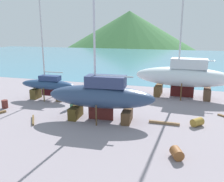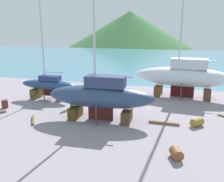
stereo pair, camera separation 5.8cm
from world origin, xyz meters
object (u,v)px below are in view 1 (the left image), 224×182
(barrel_by_slipway, at_px, (177,153))
(barrel_ochre, at_px, (117,97))
(worker, at_px, (72,99))
(barrel_tar_black, at_px, (197,122))
(sailboat_large_starboard, at_px, (48,85))
(sailboat_far_slipway, at_px, (101,96))
(sailboat_small_center, at_px, (183,76))
(barrel_rust_near, at_px, (5,104))

(barrel_by_slipway, bearing_deg, barrel_ochre, 122.23)
(worker, relative_size, barrel_tar_black, 1.81)
(barrel_by_slipway, bearing_deg, sailboat_large_starboard, 147.33)
(sailboat_far_slipway, xyz_separation_m, barrel_by_slipway, (6.29, -4.66, -1.75))
(sailboat_far_slipway, relative_size, worker, 8.71)
(sailboat_small_center, relative_size, barrel_tar_black, 19.72)
(sailboat_small_center, relative_size, worker, 10.92)
(sailboat_large_starboard, distance_m, barrel_by_slipway, 16.39)
(barrel_ochre, bearing_deg, worker, -137.13)
(barrel_ochre, bearing_deg, sailboat_far_slipway, -87.95)
(barrel_by_slipway, xyz_separation_m, barrel_tar_black, (1.31, 5.52, -0.00))
(worker, bearing_deg, barrel_ochre, -97.43)
(sailboat_far_slipway, height_order, sailboat_small_center, sailboat_small_center)
(sailboat_far_slipway, bearing_deg, worker, -35.15)
(barrel_tar_black, bearing_deg, barrel_ochre, 148.55)
(sailboat_large_starboard, xyz_separation_m, barrel_rust_near, (-2.39, -3.91, -1.21))
(sailboat_small_center, bearing_deg, barrel_by_slipway, 92.49)
(barrel_by_slipway, relative_size, barrel_tar_black, 0.88)
(worker, xyz_separation_m, barrel_by_slipway, (10.09, -6.95, -0.57))
(barrel_rust_near, bearing_deg, barrel_tar_black, 2.01)
(sailboat_large_starboard, relative_size, barrel_tar_black, 11.49)
(barrel_ochre, xyz_separation_m, barrel_tar_black, (7.80, -4.77, -0.09))
(sailboat_far_slipway, height_order, barrel_tar_black, sailboat_far_slipway)
(sailboat_small_center, bearing_deg, worker, 37.37)
(barrel_ochre, relative_size, barrel_rust_near, 1.03)
(sailboat_small_center, xyz_separation_m, worker, (-10.11, -7.03, -1.51))
(sailboat_large_starboard, xyz_separation_m, barrel_ochre, (7.27, 1.47, -1.19))
(sailboat_small_center, xyz_separation_m, barrel_rust_near, (-16.16, -9.07, -2.01))
(sailboat_far_slipway, height_order, worker, sailboat_far_slipway)
(sailboat_far_slipway, distance_m, barrel_tar_black, 7.85)
(barrel_rust_near, bearing_deg, worker, 18.62)
(barrel_ochre, bearing_deg, barrel_tar_black, -31.45)
(sailboat_large_starboard, distance_m, sailboat_far_slipway, 8.56)
(worker, height_order, barrel_tar_black, worker)
(sailboat_small_center, height_order, barrel_by_slipway, sailboat_small_center)
(sailboat_large_starboard, distance_m, sailboat_small_center, 14.73)
(worker, bearing_deg, barrel_rust_near, 58.32)
(barrel_tar_black, bearing_deg, sailboat_small_center, 98.70)
(sailboat_large_starboard, bearing_deg, worker, 151.34)
(barrel_ochre, xyz_separation_m, barrel_rust_near, (-9.66, -5.38, -0.01))
(sailboat_small_center, height_order, barrel_rust_near, sailboat_small_center)
(worker, height_order, barrel_by_slipway, worker)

